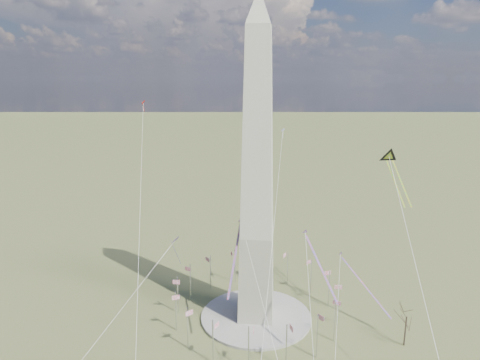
# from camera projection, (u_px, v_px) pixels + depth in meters

# --- Properties ---
(ground) EXTENTS (2000.00, 2000.00, 0.00)m
(ground) POSITION_uv_depth(u_px,v_px,m) (256.00, 317.00, 139.87)
(ground) COLOR #455128
(ground) RESTS_ON ground
(plaza) EXTENTS (36.00, 36.00, 0.80)m
(plaza) POSITION_uv_depth(u_px,v_px,m) (256.00, 316.00, 139.78)
(plaza) COLOR #9E9891
(plaza) RESTS_ON ground
(washington_monument) EXTENTS (15.56, 15.56, 100.00)m
(washington_monument) POSITION_uv_depth(u_px,v_px,m) (257.00, 175.00, 128.79)
(washington_monument) COLOR #B2AD95
(washington_monument) RESTS_ON plaza
(flagpole_ring) EXTENTS (54.40, 54.40, 13.00)m
(flagpole_ring) POSITION_uv_depth(u_px,v_px,m) (256.00, 297.00, 138.19)
(flagpole_ring) COLOR silver
(flagpole_ring) RESTS_ON ground
(tree_near) EXTENTS (7.97, 7.97, 13.95)m
(tree_near) POSITION_uv_depth(u_px,v_px,m) (407.00, 315.00, 123.11)
(tree_near) COLOR #453029
(tree_near) RESTS_ON ground
(kite_delta_black) EXTENTS (7.66, 18.55, 15.13)m
(kite_delta_black) POSITION_uv_depth(u_px,v_px,m) (390.00, 160.00, 136.41)
(kite_delta_black) COLOR black
(kite_delta_black) RESTS_ON ground
(kite_diamond_purple) EXTENTS (2.65, 3.49, 10.18)m
(kite_diamond_purple) POSITION_uv_depth(u_px,v_px,m) (175.00, 243.00, 141.21)
(kite_diamond_purple) COLOR navy
(kite_diamond_purple) RESTS_ON ground
(kite_streamer_left) EXTENTS (9.49, 18.80, 13.82)m
(kite_streamer_left) POSITION_uv_depth(u_px,v_px,m) (316.00, 256.00, 119.39)
(kite_streamer_left) COLOR red
(kite_streamer_left) RESTS_ON ground
(kite_streamer_mid) EXTENTS (2.31, 23.68, 16.25)m
(kite_streamer_mid) POSITION_uv_depth(u_px,v_px,m) (237.00, 246.00, 129.97)
(kite_streamer_mid) COLOR red
(kite_streamer_mid) RESTS_ON ground
(kite_streamer_right) EXTENTS (15.49, 17.02, 14.92)m
(kite_streamer_right) POSITION_uv_depth(u_px,v_px,m) (357.00, 276.00, 138.42)
(kite_streamer_right) COLOR red
(kite_streamer_right) RESTS_ON ground
(kite_small_red) EXTENTS (1.73, 1.51, 4.50)m
(kite_small_red) POSITION_uv_depth(u_px,v_px,m) (143.00, 103.00, 162.37)
(kite_small_red) COLOR red
(kite_small_red) RESTS_ON ground
(kite_small_white) EXTENTS (1.59, 1.39, 4.17)m
(kite_small_white) POSITION_uv_depth(u_px,v_px,m) (283.00, 131.00, 168.71)
(kite_small_white) COLOR white
(kite_small_white) RESTS_ON ground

